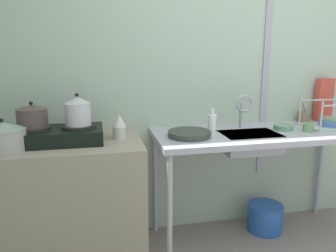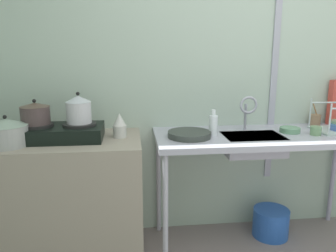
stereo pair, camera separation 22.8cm
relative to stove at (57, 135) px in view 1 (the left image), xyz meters
name	(u,v)px [view 1 (the left image)]	position (x,y,z in m)	size (l,w,h in m)	color
wall_back	(243,57)	(1.42, 0.35, 0.47)	(4.65, 0.10, 2.76)	#AABEAE
wall_metal_strip	(268,39)	(1.59, 0.29, 0.61)	(0.05, 0.01, 2.21)	#A4A4B6
counter_concrete	(70,203)	(0.05, 0.00, -0.48)	(0.98, 0.60, 0.85)	gray
counter_sink	(260,140)	(1.42, 0.00, -0.11)	(1.55, 0.60, 0.85)	#A4A4B6
stove	(57,135)	(0.00, 0.00, 0.00)	(0.58, 0.32, 0.11)	black
pot_on_left_burner	(32,116)	(-0.14, 0.00, 0.13)	(0.19, 0.19, 0.16)	#473839
pot_on_right_burner	(78,111)	(0.14, 0.00, 0.15)	(0.17, 0.17, 0.21)	silver
pot_beside_stove	(3,136)	(-0.29, -0.12, 0.04)	(0.26, 0.26, 0.20)	#999B9A
percolator	(119,127)	(0.40, 0.02, 0.03)	(0.09, 0.09, 0.17)	beige
sink_basin	(250,142)	(1.32, -0.04, -0.12)	(0.41, 0.29, 0.13)	#A4A4B6
faucet	(243,106)	(1.32, 0.09, 0.12)	(0.13, 0.08, 0.26)	#A4A4B6
frying_pan	(189,134)	(0.87, -0.03, -0.03)	(0.30, 0.30, 0.04)	#323833
dish_rack	(330,123)	(2.01, 0.02, -0.01)	(0.37, 0.28, 0.23)	#B1BEC1
cup_by_rack	(308,127)	(1.76, -0.07, -0.02)	(0.08, 0.08, 0.06)	#699064
small_bowl_on_drainboard	(283,127)	(1.62, 0.02, -0.03)	(0.15, 0.15, 0.04)	slate
bottle_by_sink	(212,124)	(1.04, -0.01, 0.03)	(0.06, 0.06, 0.19)	white
cereal_box	(324,100)	(2.12, 0.25, 0.13)	(0.15, 0.06, 0.35)	#C8443A
utensil_jar	(304,117)	(1.93, 0.24, -0.01)	(0.09, 0.09, 0.18)	#8E6E52
bucket_on_floor	(265,218)	(1.55, 0.08, -0.80)	(0.28, 0.28, 0.22)	#2655B0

